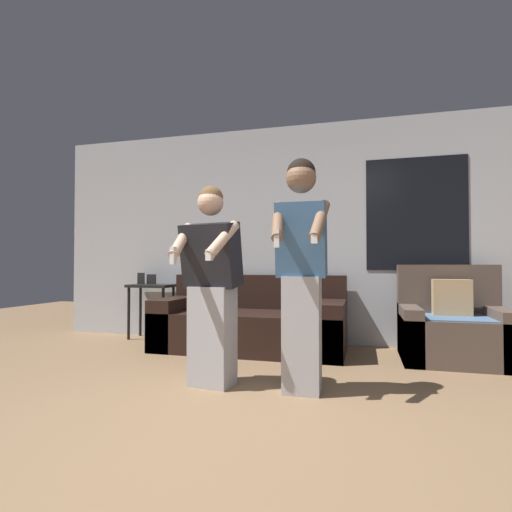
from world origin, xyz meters
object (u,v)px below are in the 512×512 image
at_px(couch, 252,323).
at_px(person_left, 211,286).
at_px(side_table, 151,294).
at_px(armchair, 452,328).
at_px(person_right, 301,269).

xyz_separation_m(couch, person_left, (0.07, -1.43, 0.51)).
distance_m(couch, side_table, 1.50).
height_order(couch, armchair, armchair).
height_order(armchair, person_right, person_right).
height_order(couch, side_table, side_table).
xyz_separation_m(couch, side_table, (-1.44, 0.27, 0.29)).
xyz_separation_m(side_table, person_right, (2.23, -1.69, 0.34)).
bearing_deg(person_right, side_table, 142.85).
bearing_deg(armchair, couch, 179.26).
bearing_deg(couch, side_table, 169.25).
relative_size(person_left, person_right, 0.90).
height_order(side_table, person_right, person_right).
bearing_deg(side_table, person_right, -37.15).
distance_m(side_table, person_left, 2.29).
distance_m(armchair, person_right, 2.00).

